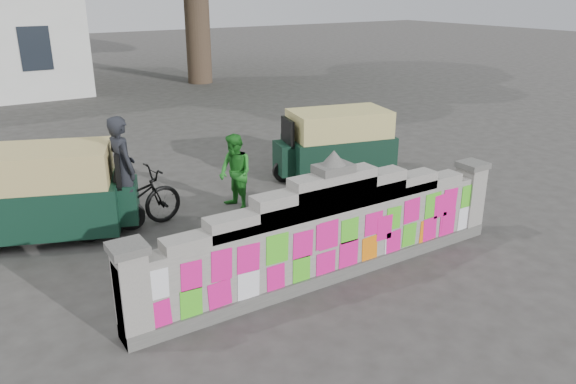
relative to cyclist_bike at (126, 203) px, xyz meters
name	(u,v)px	position (x,y,z in m)	size (l,w,h in m)	color
ground	(330,277)	(2.05, -3.35, -0.55)	(100.00, 100.00, 0.00)	#383533
parapet_wall	(332,232)	(2.05, -3.35, 0.20)	(6.48, 0.44, 2.01)	#4C4C49
cyclist_bike	(126,203)	(0.00, 0.00, 0.00)	(0.73, 2.11, 1.11)	black
cyclist_rider	(124,182)	(0.00, 0.00, 0.38)	(0.68, 0.45, 1.87)	black
pedestrian	(235,173)	(2.15, -0.09, 0.20)	(0.74, 0.57, 1.51)	#227E23
rickshaw_left	(49,191)	(-1.17, 0.53, 0.28)	(2.98, 2.15, 1.61)	#0F2F22
rickshaw_right	(336,143)	(5.06, 0.51, 0.25)	(2.88, 1.81, 1.54)	black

